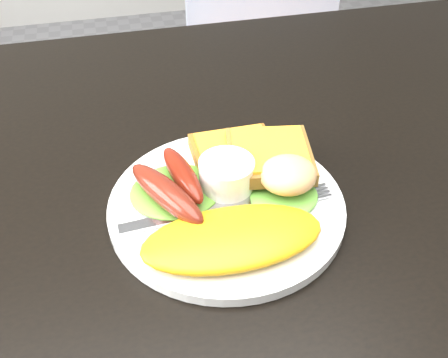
% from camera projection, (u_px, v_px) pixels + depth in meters
% --- Properties ---
extents(dining_table, '(1.20, 0.80, 0.04)m').
position_uv_depth(dining_table, '(299.00, 196.00, 0.56)').
color(dining_table, black).
rests_on(dining_table, ground).
extents(dining_chair, '(0.45, 0.45, 0.05)m').
position_uv_depth(dining_chair, '(283.00, 68.00, 1.34)').
color(dining_chair, '#B4775C').
rests_on(dining_chair, ground).
extents(plate, '(0.23, 0.23, 0.01)m').
position_uv_depth(plate, '(226.00, 206.00, 0.51)').
color(plate, white).
rests_on(plate, dining_table).
extents(lettuce_left, '(0.10, 0.09, 0.01)m').
position_uv_depth(lettuce_left, '(176.00, 191.00, 0.51)').
color(lettuce_left, '#588530').
rests_on(lettuce_left, plate).
extents(lettuce_right, '(0.08, 0.08, 0.01)m').
position_uv_depth(lettuce_right, '(284.00, 196.00, 0.50)').
color(lettuce_right, '#439631').
rests_on(lettuce_right, plate).
extents(omelette, '(0.16, 0.08, 0.02)m').
position_uv_depth(omelette, '(232.00, 238.00, 0.45)').
color(omelette, gold).
rests_on(omelette, plate).
extents(sausage_a, '(0.07, 0.10, 0.03)m').
position_uv_depth(sausage_a, '(166.00, 193.00, 0.48)').
color(sausage_a, maroon).
rests_on(sausage_a, lettuce_left).
extents(sausage_b, '(0.04, 0.09, 0.02)m').
position_uv_depth(sausage_b, '(183.00, 174.00, 0.50)').
color(sausage_b, maroon).
rests_on(sausage_b, lettuce_left).
extents(ramekin, '(0.06, 0.06, 0.03)m').
position_uv_depth(ramekin, '(227.00, 175.00, 0.51)').
color(ramekin, white).
rests_on(ramekin, plate).
extents(toast_a, '(0.09, 0.09, 0.01)m').
position_uv_depth(toast_a, '(236.00, 157.00, 0.55)').
color(toast_a, olive).
rests_on(toast_a, plate).
extents(toast_b, '(0.10, 0.10, 0.01)m').
position_uv_depth(toast_b, '(269.00, 156.00, 0.53)').
color(toast_b, olive).
rests_on(toast_b, toast_a).
extents(potato_salad, '(0.06, 0.06, 0.03)m').
position_uv_depth(potato_salad, '(288.00, 175.00, 0.50)').
color(potato_salad, beige).
rests_on(potato_salad, lettuce_right).
extents(fork, '(0.15, 0.02, 0.00)m').
position_uv_depth(fork, '(200.00, 212.00, 0.49)').
color(fork, '#ADAFB7').
rests_on(fork, plate).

